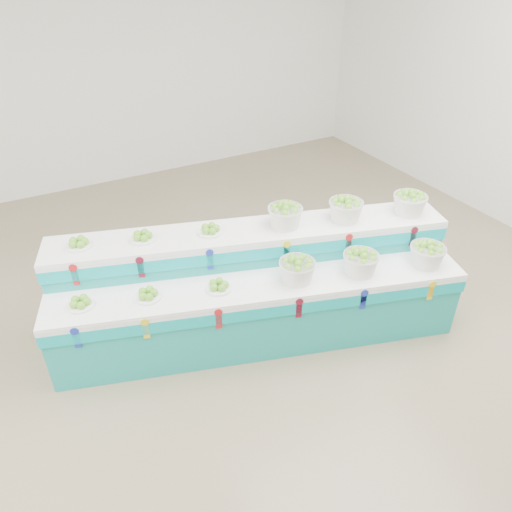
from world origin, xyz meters
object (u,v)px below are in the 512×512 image
display_stand (256,287)px  basket_upper_right (410,202)px  basket_lower_left (297,269)px  plate_upper_mid (142,236)px

display_stand → basket_upper_right: size_ratio=11.63×
basket_upper_right → basket_lower_left: bearing=-176.4°
basket_upper_right → display_stand: bearing=171.6°
display_stand → basket_lower_left: size_ratio=11.63×
display_stand → plate_upper_mid: size_ratio=16.79×
basket_lower_left → basket_upper_right: bearing=3.6°
basket_lower_left → basket_upper_right: (1.34, 0.09, 0.30)m
display_stand → basket_lower_left: (0.24, -0.32, 0.33)m
plate_upper_mid → basket_upper_right: 2.58m
basket_lower_left → basket_upper_right: basket_upper_right is taller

